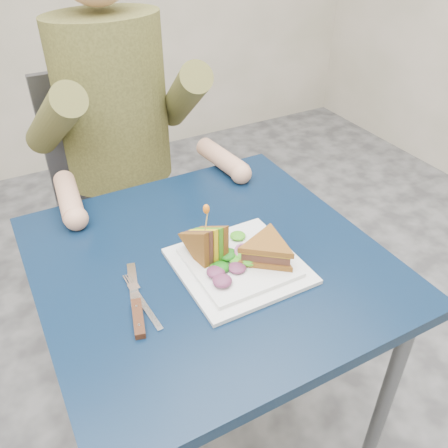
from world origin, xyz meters
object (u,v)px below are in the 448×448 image
chair (117,182)px  plate (239,264)px  diner (112,91)px  sandwich_flat (267,250)px  fork (143,302)px  table (210,283)px  knife (137,311)px  sandwich_upright (207,244)px

chair → plate: chair is taller
diner → sandwich_flat: 0.74m
sandwich_flat → fork: (-0.28, 0.02, -0.04)m
table → chair: 0.75m
sandwich_flat → knife: (-0.30, 0.00, -0.04)m
table → knife: size_ratio=3.43×
fork → knife: (-0.02, -0.02, 0.00)m
chair → table: bearing=-90.0°
fork → knife: size_ratio=0.82×
sandwich_flat → sandwich_upright: 0.13m
table → sandwich_upright: (-0.01, -0.02, 0.13)m
sandwich_flat → sandwich_upright: (-0.11, 0.07, 0.01)m
diner → plate: size_ratio=2.87×
diner → knife: size_ratio=3.40×
table → diner: 0.68m
plate → knife: plate is taller
chair → diner: diner is taller
table → knife: (-0.20, -0.09, 0.09)m
diner → sandwich_upright: 0.66m
plate → sandwich_flat: (0.06, -0.03, 0.04)m
sandwich_upright → knife: 0.21m
table → plate: 0.12m
sandwich_flat → knife: bearing=179.9°
plate → knife: size_ratio=1.19×
knife → sandwich_flat: bearing=-0.1°
plate → knife: (-0.24, -0.02, -0.00)m
sandwich_flat → knife: size_ratio=0.88×
table → knife: 0.24m
plate → sandwich_flat: size_ratio=1.36×
fork → knife: bearing=-131.8°
chair → plate: bearing=-87.0°
table → sandwich_upright: sandwich_upright is taller
chair → sandwich_flat: chair is taller
plate → sandwich_upright: sandwich_upright is taller
chair → diner: 0.39m
chair → knife: size_ratio=4.25×
sandwich_upright → sandwich_flat: bearing=-32.7°
table → chair: size_ratio=0.81×
table → plate: (0.04, -0.06, 0.09)m
sandwich_flat → table: bearing=138.1°
sandwich_upright → fork: sandwich_upright is taller
fork → sandwich_upright: bearing=15.7°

